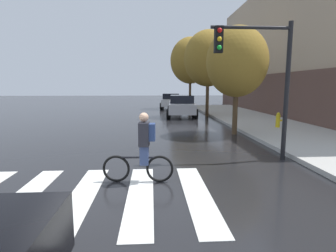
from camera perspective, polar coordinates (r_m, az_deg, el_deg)
ground_plane at (r=6.01m, az=-14.06°, el=-14.29°), size 120.00×120.00×0.00m
crosswalk_stripes at (r=6.09m, az=-17.77°, el=-14.08°), size 5.42×3.59×0.01m
sedan_mid at (r=20.35m, az=2.93°, el=4.35°), size 2.52×4.83×1.62m
sedan_far at (r=27.66m, az=0.64°, el=5.37°), size 2.42×4.61×1.54m
cyclist at (r=6.43m, az=-5.35°, el=-4.66°), size 1.71×0.38×1.69m
traffic_light_near at (r=8.72m, az=19.22°, el=11.70°), size 2.47×0.28×4.20m
fire_hydrant at (r=15.22m, az=22.29°, el=1.18°), size 0.33×0.22×0.78m
street_tree_near at (r=13.20m, az=14.40°, el=13.01°), size 2.84×2.84×5.04m
street_tree_mid at (r=20.68m, az=8.50°, el=13.97°), size 3.59×3.59×6.38m
street_tree_far at (r=27.86m, az=4.77°, el=13.67°), size 4.01×4.01×7.14m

